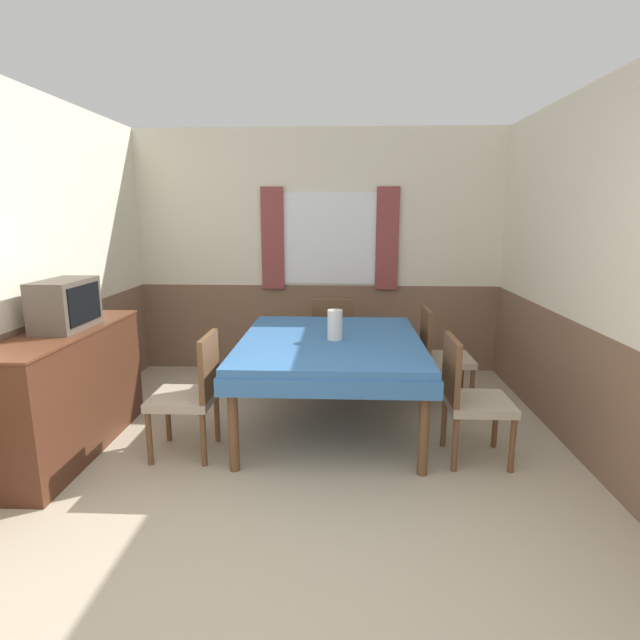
% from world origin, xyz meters
% --- Properties ---
extents(wall_back, '(4.32, 0.09, 2.60)m').
position_xyz_m(wall_back, '(0.01, 3.75, 1.31)').
color(wall_back, silver).
rests_on(wall_back, ground_plane).
extents(wall_left, '(0.05, 4.13, 2.60)m').
position_xyz_m(wall_left, '(-1.98, 1.86, 1.30)').
color(wall_left, silver).
rests_on(wall_left, ground_plane).
extents(wall_right, '(0.05, 4.13, 2.60)m').
position_xyz_m(wall_right, '(1.98, 1.86, 1.30)').
color(wall_right, silver).
rests_on(wall_right, ground_plane).
extents(dining_table, '(1.46, 1.75, 0.74)m').
position_xyz_m(dining_table, '(0.17, 2.19, 0.64)').
color(dining_table, '#386BA8').
rests_on(dining_table, ground_plane).
extents(chair_right_near, '(0.44, 0.44, 0.89)m').
position_xyz_m(chair_right_near, '(1.15, 1.65, 0.48)').
color(chair_right_near, brown).
rests_on(chair_right_near, ground_plane).
extents(chair_left_near, '(0.44, 0.44, 0.89)m').
position_xyz_m(chair_left_near, '(-0.81, 1.65, 0.48)').
color(chair_left_near, brown).
rests_on(chair_left_near, ground_plane).
extents(chair_head_window, '(0.44, 0.44, 0.89)m').
position_xyz_m(chair_head_window, '(0.17, 3.31, 0.48)').
color(chair_head_window, brown).
rests_on(chair_head_window, ground_plane).
extents(chair_right_far, '(0.44, 0.44, 0.89)m').
position_xyz_m(chair_right_far, '(1.15, 2.72, 0.48)').
color(chair_right_far, brown).
rests_on(chair_right_far, ground_plane).
extents(sideboard, '(0.46, 1.54, 0.91)m').
position_xyz_m(sideboard, '(-1.72, 1.65, 0.46)').
color(sideboard, '#4C2819').
rests_on(sideboard, ground_plane).
extents(tv, '(0.29, 0.52, 0.35)m').
position_xyz_m(tv, '(-1.71, 1.72, 1.09)').
color(tv, '#51473D').
rests_on(tv, sideboard).
extents(vase, '(0.12, 0.12, 0.24)m').
position_xyz_m(vase, '(0.21, 2.16, 0.86)').
color(vase, silver).
rests_on(vase, dining_table).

